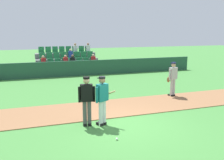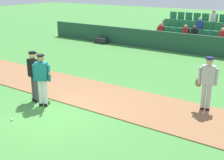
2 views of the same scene
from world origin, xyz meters
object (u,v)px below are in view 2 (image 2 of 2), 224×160
baseball (12,119)px  equipment_bag (101,41)px  batter_teal_jersey (42,78)px  umpire_home_plate (34,74)px  runner_grey_jersey (207,82)px

baseball → equipment_bag: equipment_bag is taller
baseball → equipment_bag: 12.19m
batter_teal_jersey → baseball: 1.64m
umpire_home_plate → equipment_bag: umpire_home_plate is taller
umpire_home_plate → baseball: size_ratio=23.78×
umpire_home_plate → baseball: umpire_home_plate is taller
umpire_home_plate → equipment_bag: 10.63m
umpire_home_plate → runner_grey_jersey: size_ratio=1.00×
baseball → runner_grey_jersey: bearing=42.0°
baseball → equipment_bag: size_ratio=0.08×
equipment_bag → baseball: bearing=-66.0°
baseball → equipment_bag: (-4.96, 11.13, 0.14)m
runner_grey_jersey → umpire_home_plate: bearing=-153.2°
equipment_bag → umpire_home_plate: bearing=-65.6°
runner_grey_jersey → equipment_bag: size_ratio=1.96×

